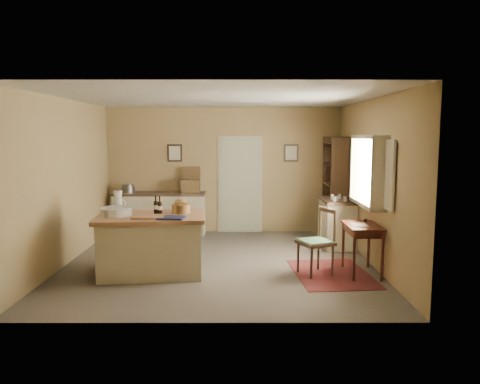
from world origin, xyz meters
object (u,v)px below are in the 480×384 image
object	(u,v)px
writing_desk	(362,231)
right_cabinet	(337,222)
shelving_unit	(337,187)
desk_chair	(315,243)
sideboard	(160,212)
work_island	(151,243)

from	to	relation	value
writing_desk	right_cabinet	bearing A→B (deg)	90.01
shelving_unit	desk_chair	bearing A→B (deg)	-108.01
sideboard	shelving_unit	xyz separation A→B (m)	(3.70, -0.20, 0.55)
sideboard	right_cabinet	size ratio (longest dim) A/B	1.89
sideboard	shelving_unit	size ratio (longest dim) A/B	0.93
work_island	sideboard	xyz separation A→B (m)	(-0.34, 2.83, -0.00)
writing_desk	work_island	bearing A→B (deg)	179.85
shelving_unit	sideboard	bearing A→B (deg)	176.89
desk_chair	right_cabinet	distance (m)	1.98
work_island	sideboard	size ratio (longest dim) A/B	0.87
writing_desk	right_cabinet	xyz separation A→B (m)	(-0.00, 1.82, -0.20)
sideboard	desk_chair	distance (m)	4.03
work_island	writing_desk	size ratio (longest dim) A/B	2.08
work_island	writing_desk	world-z (taller)	work_island
work_island	right_cabinet	bearing A→B (deg)	24.10
sideboard	desk_chair	xyz separation A→B (m)	(2.83, -2.86, 0.01)
sideboard	right_cabinet	xyz separation A→B (m)	(3.54, -1.02, -0.02)
desk_chair	sideboard	bearing A→B (deg)	110.24
desk_chair	writing_desk	bearing A→B (deg)	-22.31
writing_desk	right_cabinet	size ratio (longest dim) A/B	0.79
desk_chair	shelving_unit	xyz separation A→B (m)	(0.87, 2.66, 0.54)
work_island	writing_desk	bearing A→B (deg)	-5.52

